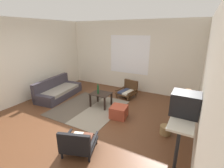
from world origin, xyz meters
name	(u,v)px	position (x,y,z in m)	size (l,w,h in m)	color
ground_plane	(83,123)	(0.00, 0.00, 0.00)	(7.80, 7.80, 0.00)	#56331E
far_wall_with_window	(130,56)	(0.00, 3.06, 1.35)	(5.60, 0.13, 2.70)	silver
side_wall_right	(208,87)	(2.66, 0.30, 1.35)	(0.12, 6.60, 2.70)	silver
side_wall_left	(22,61)	(-2.66, 0.30, 1.35)	(0.12, 6.60, 2.70)	silver
area_rug	(89,108)	(-0.39, 0.77, 0.01)	(1.90, 2.08, 0.01)	#4C4238
couch	(58,91)	(-1.92, 1.01, 0.21)	(0.99, 1.84, 0.67)	#38333D
coffee_table	(101,96)	(-0.12, 1.08, 0.35)	(0.61, 0.50, 0.44)	black
armchair_by_window	(128,90)	(0.32, 2.24, 0.25)	(0.67, 0.72, 0.58)	#472D19
armchair_striped_foreground	(78,143)	(0.63, -0.93, 0.24)	(0.78, 0.76, 0.57)	black
ottoman_orange	(119,112)	(0.70, 0.72, 0.16)	(0.44, 0.44, 0.33)	#993D28
console_shelf	(184,114)	(2.34, 0.35, 0.70)	(0.42, 1.66, 0.79)	beige
crt_television	(185,104)	(2.34, 0.18, 1.00)	(0.50, 0.43, 0.43)	black
clay_vase	(187,97)	(2.34, 0.81, 0.90)	(0.25, 0.25, 0.30)	#A87047
glass_bottle	(98,89)	(-0.19, 1.03, 0.57)	(0.06, 0.06, 0.32)	#194723
wicker_basket	(165,130)	(1.99, 0.54, 0.11)	(0.25, 0.25, 0.21)	olive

